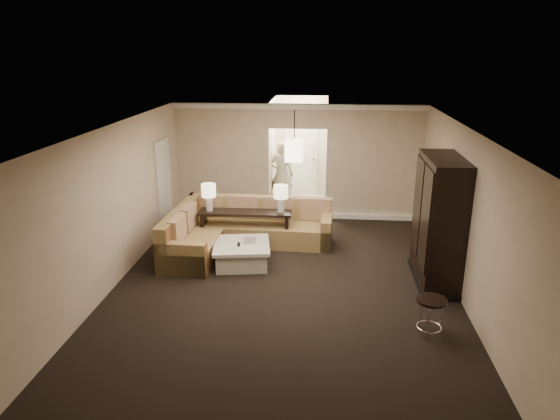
# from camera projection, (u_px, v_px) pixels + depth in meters

# --- Properties ---
(ground) EXTENTS (8.00, 8.00, 0.00)m
(ground) POSITION_uv_depth(u_px,v_px,m) (283.00, 289.00, 8.77)
(ground) COLOR black
(ground) RESTS_ON ground
(wall_back) EXTENTS (6.00, 0.04, 2.80)m
(wall_back) POSITION_uv_depth(u_px,v_px,m) (297.00, 162.00, 12.12)
(wall_back) COLOR beige
(wall_back) RESTS_ON ground
(wall_front) EXTENTS (6.00, 0.04, 2.80)m
(wall_front) POSITION_uv_depth(u_px,v_px,m) (246.00, 353.00, 4.55)
(wall_front) COLOR beige
(wall_front) RESTS_ON ground
(wall_left) EXTENTS (0.04, 8.00, 2.80)m
(wall_left) POSITION_uv_depth(u_px,v_px,m) (110.00, 209.00, 8.59)
(wall_left) COLOR beige
(wall_left) RESTS_ON ground
(wall_right) EXTENTS (0.04, 8.00, 2.80)m
(wall_right) POSITION_uv_depth(u_px,v_px,m) (468.00, 219.00, 8.07)
(wall_right) COLOR beige
(wall_right) RESTS_ON ground
(ceiling) EXTENTS (6.00, 8.00, 0.02)m
(ceiling) POSITION_uv_depth(u_px,v_px,m) (284.00, 130.00, 7.90)
(ceiling) COLOR white
(ceiling) RESTS_ON wall_back
(crown_molding) EXTENTS (6.00, 0.10, 0.12)m
(crown_molding) POSITION_uv_depth(u_px,v_px,m) (298.00, 107.00, 11.66)
(crown_molding) COLOR white
(crown_molding) RESTS_ON wall_back
(baseboard) EXTENTS (6.00, 0.10, 0.12)m
(baseboard) POSITION_uv_depth(u_px,v_px,m) (297.00, 215.00, 12.49)
(baseboard) COLOR white
(baseboard) RESTS_ON ground
(side_door) EXTENTS (0.05, 0.90, 2.10)m
(side_door) POSITION_uv_depth(u_px,v_px,m) (164.00, 186.00, 11.35)
(side_door) COLOR silver
(side_door) RESTS_ON ground
(foyer) EXTENTS (1.44, 2.02, 2.80)m
(foyer) POSITION_uv_depth(u_px,v_px,m) (300.00, 155.00, 13.42)
(foyer) COLOR beige
(foyer) RESTS_ON ground
(sectional_sofa) EXTENTS (3.27, 2.58, 0.96)m
(sectional_sofa) POSITION_uv_depth(u_px,v_px,m) (237.00, 230.00, 10.52)
(sectional_sofa) COLOR brown
(sectional_sofa) RESTS_ON ground
(coffee_table) EXTENTS (1.22, 1.22, 0.45)m
(coffee_table) POSITION_uv_depth(u_px,v_px,m) (242.00, 254.00, 9.72)
(coffee_table) COLOR silver
(coffee_table) RESTS_ON ground
(console_table) EXTENTS (1.97, 0.49, 0.76)m
(console_table) POSITION_uv_depth(u_px,v_px,m) (245.00, 225.00, 10.61)
(console_table) COLOR black
(console_table) RESTS_ON ground
(armoire) EXTENTS (0.68, 1.59, 2.29)m
(armoire) POSITION_uv_depth(u_px,v_px,m) (439.00, 224.00, 8.75)
(armoire) COLOR black
(armoire) RESTS_ON ground
(drink_table) EXTENTS (0.45, 0.45, 0.56)m
(drink_table) POSITION_uv_depth(u_px,v_px,m) (431.00, 309.00, 7.31)
(drink_table) COLOR black
(drink_table) RESTS_ON ground
(table_lamp_left) EXTENTS (0.30, 0.30, 0.58)m
(table_lamp_left) POSITION_uv_depth(u_px,v_px,m) (209.00, 193.00, 10.44)
(table_lamp_left) COLOR silver
(table_lamp_left) RESTS_ON console_table
(table_lamp_right) EXTENTS (0.30, 0.30, 0.58)m
(table_lamp_right) POSITION_uv_depth(u_px,v_px,m) (281.00, 194.00, 10.34)
(table_lamp_right) COLOR silver
(table_lamp_right) RESTS_ON console_table
(pendant_light) EXTENTS (0.38, 0.38, 1.09)m
(pendant_light) POSITION_uv_depth(u_px,v_px,m) (294.00, 150.00, 10.72)
(pendant_light) COLOR black
(pendant_light) RESTS_ON ceiling
(person) EXTENTS (0.78, 0.59, 1.95)m
(person) POSITION_uv_depth(u_px,v_px,m) (282.00, 171.00, 12.98)
(person) COLOR beige
(person) RESTS_ON ground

